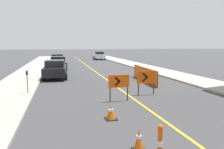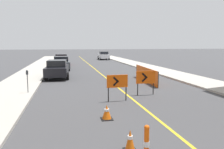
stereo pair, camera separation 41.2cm
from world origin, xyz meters
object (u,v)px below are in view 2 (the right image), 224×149
(parked_car_opposite_side, at_px, (104,55))
(arrow_barricade_secondary, at_px, (146,78))
(traffic_cone_farthest, at_px, (107,112))
(parked_car_curb_mid, at_px, (61,63))
(arrow_barricade_primary, at_px, (117,82))
(parked_car_curb_near, at_px, (57,69))
(traffic_cone_fifth, at_px, (130,140))
(parked_car_curb_far, at_px, (61,60))
(parking_meter_near_curb, at_px, (27,77))

(parked_car_opposite_side, bearing_deg, arrow_barricade_secondary, -93.74)
(traffic_cone_farthest, distance_m, parked_car_curb_mid, 17.81)
(arrow_barricade_primary, relative_size, parked_car_curb_near, 0.31)
(parked_car_curb_mid, bearing_deg, traffic_cone_farthest, -86.32)
(traffic_cone_farthest, bearing_deg, parked_car_curb_mid, 96.46)
(traffic_cone_farthest, xyz_separation_m, arrow_barricade_secondary, (3.00, 3.65, 0.70))
(parked_car_opposite_side, bearing_deg, traffic_cone_fifth, -97.15)
(arrow_barricade_primary, bearing_deg, traffic_cone_fifth, -101.39)
(traffic_cone_farthest, bearing_deg, traffic_cone_fifth, -86.83)
(parked_car_curb_near, distance_m, parked_car_opposite_side, 24.36)
(parked_car_curb_near, xyz_separation_m, parked_car_curb_mid, (0.22, 6.21, 0.00))
(parked_car_curb_mid, bearing_deg, arrow_barricade_secondary, -73.18)
(arrow_barricade_secondary, height_order, parked_car_curb_mid, parked_car_curb_mid)
(traffic_cone_farthest, xyz_separation_m, parked_car_opposite_side, (5.95, 34.42, 0.51))
(arrow_barricade_secondary, xyz_separation_m, parked_car_curb_far, (-5.08, 20.18, -0.19))
(traffic_cone_farthest, xyz_separation_m, parked_car_curb_far, (-2.08, 23.84, 0.51))
(parked_car_curb_far, bearing_deg, traffic_cone_fifth, -87.09)
(parked_car_curb_mid, xyz_separation_m, parking_meter_near_curb, (-1.71, -12.53, 0.27))
(arrow_barricade_secondary, xyz_separation_m, parked_car_curb_mid, (-5.00, 14.04, -0.19))
(parked_car_curb_mid, bearing_deg, parked_car_curb_near, -94.84)
(traffic_cone_fifth, relative_size, arrow_barricade_primary, 0.44)
(traffic_cone_farthest, xyz_separation_m, arrow_barricade_primary, (1.06, 2.63, 0.70))
(traffic_cone_fifth, xyz_separation_m, arrow_barricade_secondary, (2.85, 6.31, 0.69))
(traffic_cone_farthest, distance_m, arrow_barricade_primary, 2.92)
(traffic_cone_fifth, xyz_separation_m, parked_car_opposite_side, (5.80, 37.09, 0.50))
(arrow_barricade_primary, xyz_separation_m, parked_car_curb_near, (-3.29, 8.85, -0.18))
(traffic_cone_fifth, relative_size, parking_meter_near_curb, 0.46)
(arrow_barricade_primary, distance_m, parked_car_curb_far, 21.44)
(parking_meter_near_curb, bearing_deg, traffic_cone_fifth, -63.74)
(traffic_cone_fifth, distance_m, parked_car_curb_mid, 20.47)
(traffic_cone_farthest, height_order, arrow_barricade_primary, arrow_barricade_primary)
(parked_car_opposite_side, relative_size, parking_meter_near_curb, 3.29)
(arrow_barricade_secondary, xyz_separation_m, parking_meter_near_curb, (-6.71, 1.51, 0.08))
(parked_car_curb_mid, distance_m, parked_car_curb_far, 6.15)
(arrow_barricade_secondary, bearing_deg, traffic_cone_farthest, -125.87)
(parked_car_curb_mid, bearing_deg, traffic_cone_fifth, -86.75)
(traffic_cone_farthest, bearing_deg, parked_car_opposite_side, 80.19)
(parked_car_curb_mid, distance_m, parked_car_opposite_side, 18.53)
(parked_car_curb_mid, relative_size, parked_car_opposite_side, 1.01)
(arrow_barricade_primary, distance_m, parked_car_curb_mid, 15.37)
(arrow_barricade_secondary, xyz_separation_m, parked_car_curb_near, (-5.22, 7.83, -0.19))
(traffic_cone_farthest, distance_m, parked_car_curb_near, 11.71)
(traffic_cone_fifth, xyz_separation_m, parking_meter_near_curb, (-3.86, 7.83, 0.77))
(traffic_cone_fifth, xyz_separation_m, parked_car_curb_mid, (-2.15, 20.35, 0.50))
(traffic_cone_fifth, bearing_deg, traffic_cone_farthest, 93.17)
(traffic_cone_fifth, relative_size, parked_car_curb_near, 0.14)
(parked_car_curb_near, height_order, parked_car_opposite_side, same)
(traffic_cone_fifth, bearing_deg, parked_car_curb_far, 94.81)
(arrow_barricade_secondary, height_order, parking_meter_near_curb, parking_meter_near_curb)
(arrow_barricade_primary, bearing_deg, arrow_barricade_secondary, 26.09)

